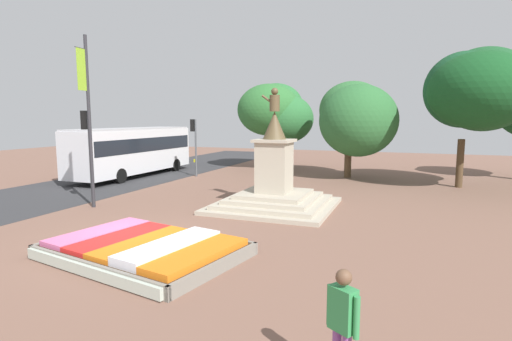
{
  "coord_description": "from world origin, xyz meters",
  "views": [
    {
      "loc": [
        8.0,
        -9.83,
        3.82
      ],
      "look_at": [
        2.64,
        4.16,
        1.88
      ],
      "focal_mm": 28.0,
      "sensor_mm": 36.0,
      "label": 1
    }
  ],
  "objects_px": {
    "city_bus": "(133,149)",
    "traffic_light_mid_block": "(88,141)",
    "traffic_light_far_corner": "(194,137)",
    "statue_monument": "(274,186)",
    "banner_pole": "(89,117)",
    "flower_planter": "(144,249)",
    "pedestrian_with_handbag": "(344,322)"
  },
  "relations": [
    {
      "from": "flower_planter",
      "to": "banner_pole",
      "type": "bearing_deg",
      "value": 143.29
    },
    {
      "from": "banner_pole",
      "to": "city_bus",
      "type": "distance_m",
      "value": 9.79
    },
    {
      "from": "pedestrian_with_handbag",
      "to": "banner_pole",
      "type": "bearing_deg",
      "value": 146.17
    },
    {
      "from": "flower_planter",
      "to": "banner_pole",
      "type": "xyz_separation_m",
      "value": [
        -5.95,
        4.44,
        3.66
      ]
    },
    {
      "from": "flower_planter",
      "to": "traffic_light_far_corner",
      "type": "relative_size",
      "value": 1.54
    },
    {
      "from": "traffic_light_far_corner",
      "to": "banner_pole",
      "type": "relative_size",
      "value": 0.52
    },
    {
      "from": "banner_pole",
      "to": "pedestrian_with_handbag",
      "type": "xyz_separation_m",
      "value": [
        11.97,
        -8.03,
        -2.88
      ]
    },
    {
      "from": "flower_planter",
      "to": "city_bus",
      "type": "relative_size",
      "value": 0.58
    },
    {
      "from": "statue_monument",
      "to": "pedestrian_with_handbag",
      "type": "height_order",
      "value": "statue_monument"
    },
    {
      "from": "flower_planter",
      "to": "city_bus",
      "type": "distance_m",
      "value": 16.66
    },
    {
      "from": "city_bus",
      "to": "traffic_light_mid_block",
      "type": "bearing_deg",
      "value": -63.07
    },
    {
      "from": "traffic_light_far_corner",
      "to": "banner_pole",
      "type": "height_order",
      "value": "banner_pole"
    },
    {
      "from": "statue_monument",
      "to": "banner_pole",
      "type": "relative_size",
      "value": 0.7
    },
    {
      "from": "traffic_light_mid_block",
      "to": "pedestrian_with_handbag",
      "type": "height_order",
      "value": "traffic_light_mid_block"
    },
    {
      "from": "statue_monument",
      "to": "city_bus",
      "type": "height_order",
      "value": "statue_monument"
    },
    {
      "from": "banner_pole",
      "to": "pedestrian_with_handbag",
      "type": "bearing_deg",
      "value": -33.83
    },
    {
      "from": "flower_planter",
      "to": "city_bus",
      "type": "bearing_deg",
      "value": 128.84
    },
    {
      "from": "traffic_light_mid_block",
      "to": "banner_pole",
      "type": "distance_m",
      "value": 1.01
    },
    {
      "from": "traffic_light_far_corner",
      "to": "traffic_light_mid_block",
      "type": "bearing_deg",
      "value": -87.53
    },
    {
      "from": "statue_monument",
      "to": "city_bus",
      "type": "relative_size",
      "value": 0.51
    },
    {
      "from": "statue_monument",
      "to": "city_bus",
      "type": "xyz_separation_m",
      "value": [
        -11.81,
        5.71,
        0.92
      ]
    },
    {
      "from": "pedestrian_with_handbag",
      "to": "city_bus",
      "type": "bearing_deg",
      "value": 134.85
    },
    {
      "from": "traffic_light_mid_block",
      "to": "statue_monument",
      "type": "bearing_deg",
      "value": 19.68
    },
    {
      "from": "traffic_light_mid_block",
      "to": "banner_pole",
      "type": "xyz_separation_m",
      "value": [
        0.18,
        -0.08,
        0.99
      ]
    },
    {
      "from": "statue_monument",
      "to": "banner_pole",
      "type": "xyz_separation_m",
      "value": [
        -7.36,
        -2.77,
        2.95
      ]
    },
    {
      "from": "flower_planter",
      "to": "statue_monument",
      "type": "xyz_separation_m",
      "value": [
        1.41,
        7.21,
        0.71
      ]
    },
    {
      "from": "flower_planter",
      "to": "statue_monument",
      "type": "relative_size",
      "value": 1.14
    },
    {
      "from": "flower_planter",
      "to": "traffic_light_far_corner",
      "type": "height_order",
      "value": "traffic_light_far_corner"
    },
    {
      "from": "statue_monument",
      "to": "traffic_light_mid_block",
      "type": "bearing_deg",
      "value": -160.32
    },
    {
      "from": "traffic_light_far_corner",
      "to": "city_bus",
      "type": "bearing_deg",
      "value": -159.45
    },
    {
      "from": "statue_monument",
      "to": "banner_pole",
      "type": "height_order",
      "value": "banner_pole"
    },
    {
      "from": "traffic_light_far_corner",
      "to": "banner_pole",
      "type": "bearing_deg",
      "value": -86.53
    }
  ]
}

